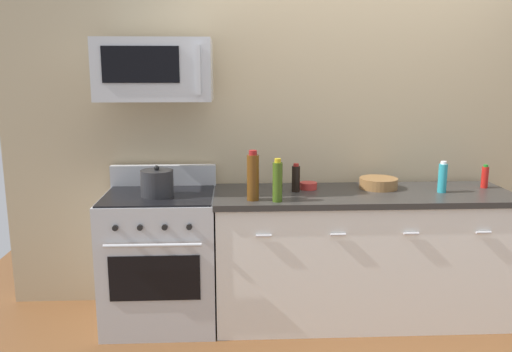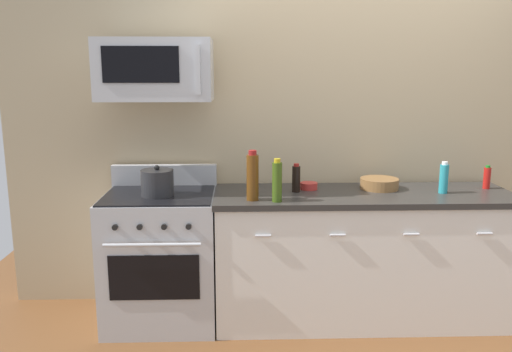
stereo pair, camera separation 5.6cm
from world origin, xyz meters
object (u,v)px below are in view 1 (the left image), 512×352
Objects in this scene: range_oven at (161,257)px; bottle_olive_oil at (277,181)px; bottle_wine_amber at (253,177)px; bottle_soy_sauce_dark at (296,178)px; bottle_hot_sauce_red at (485,177)px; microwave at (155,70)px; bottle_dish_soap at (443,178)px; bowl_red_small at (308,186)px; bowl_wooden_salad at (378,183)px; stockpot at (157,183)px.

range_oven is 1.01m from bottle_olive_oil.
bottle_wine_amber reaches higher than range_oven.
range_oven is 0.90m from bottle_wine_amber.
bottle_soy_sauce_dark is 1.36m from bottle_hot_sauce_red.
bottle_dish_soap is (1.94, -0.07, -0.73)m from microwave.
microwave is at bearing -178.74° from bottle_hot_sauce_red.
bottle_olive_oil is at bearing -16.31° from range_oven.
range_oven reaches higher than bowl_red_small.
bottle_hot_sauce_red is 1.37× the size of bowl_red_small.
bottle_olive_oil is 1.04× the size of bowl_wooden_salad.
microwave is (0.00, 0.04, 1.28)m from range_oven.
bowl_red_small is at bearing 179.23° from bottle_hot_sauce_red.
bottle_hot_sauce_red is at bearing 19.23° from bottle_dish_soap.
stockpot is (-1.04, -0.17, 0.06)m from bowl_red_small.
bottle_dish_soap is at bearing -2.21° from microwave.
microwave is 2.42m from bottle_hot_sauce_red.
bottle_dish_soap is (1.00, -0.07, 0.01)m from bottle_soy_sauce_dark.
bottle_wine_amber is 1.50× the size of bottle_dish_soap.
bottle_olive_oil is at bearing -119.28° from bottle_soy_sauce_dark.
bottle_wine_amber is 1.50× the size of stockpot.
microwave is 4.45× the size of bottle_hot_sauce_red.
range_oven is at bearing -175.78° from bowl_wooden_salad.
bottle_dish_soap is 0.43m from bowl_wooden_salad.
bottle_hot_sauce_red is (1.36, 0.06, -0.01)m from bottle_soy_sauce_dark.
bottle_dish_soap is (1.94, -0.03, 0.55)m from range_oven.
bottle_dish_soap is at bearing -160.77° from bottle_hot_sauce_red.
microwave is at bearing 177.79° from bottle_dish_soap.
microwave is at bearing -177.44° from bowl_wooden_salad.
bottle_wine_amber is at bearing -143.60° from bottle_soy_sauce_dark.
bottle_dish_soap is 1.78× the size of bowl_red_small.
bottle_wine_amber is 0.39m from bottle_soy_sauce_dark.
microwave reaches higher than bowl_wooden_salad.
bowl_red_small is at bearing 36.44° from bottle_soy_sauce_dark.
stockpot is at bearing -90.13° from microwave.
bottle_soy_sauce_dark is at bearing 36.40° from bottle_wine_amber.
microwave is 3.42× the size of bottle_dish_soap.
bottle_soy_sauce_dark is at bearing 60.72° from bottle_olive_oil.
bottle_olive_oil is 1.67× the size of bottle_hot_sauce_red.
range_oven is 3.98× the size of bowl_wooden_salad.
microwave is 0.95m from bottle_wine_amber.
bowl_red_small is at bearing 9.09° from stockpot.
bowl_wooden_salad is (0.60, 0.07, -0.05)m from bottle_soy_sauce_dark.
bowl_wooden_salad is at bearing 18.28° from bottle_wine_amber.
range_oven is at bearing 179.12° from bottle_dish_soap.
microwave is at bearing 89.87° from stockpot.
range_oven is 2.36m from bottle_hot_sauce_red.
bottle_wine_amber is 0.65m from stockpot.
range_oven is 2.02m from bottle_dish_soap.
bottle_wine_amber is at bearing -143.59° from bowl_red_small.
range_oven is 1.09m from bottle_soy_sauce_dark.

